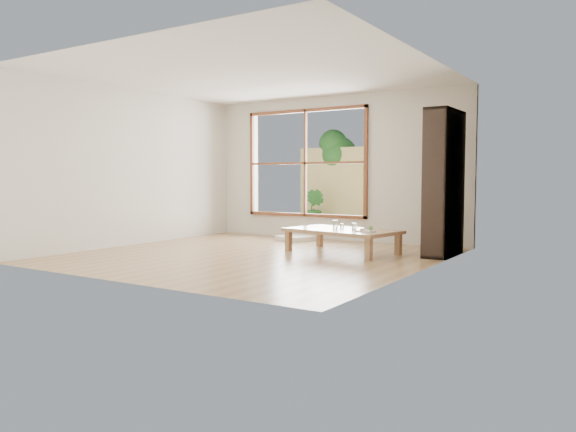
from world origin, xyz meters
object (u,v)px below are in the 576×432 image
food_tray (366,230)px  low_table (342,232)px  garden_bench (323,218)px  bookshelf (444,183)px

food_tray → low_table: bearing=169.2°
food_tray → garden_bench: bearing=137.7°
low_table → food_tray: (0.47, -0.16, 0.06)m
food_tray → garden_bench: food_tray is taller
bookshelf → garden_bench: (-3.01, 1.83, -0.74)m
garden_bench → bookshelf: bearing=-55.2°
bookshelf → garden_bench: bookshelf is taller
food_tray → garden_bench: size_ratio=0.25×
low_table → food_tray: bearing=-8.8°
garden_bench → food_tray: bearing=-73.9°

